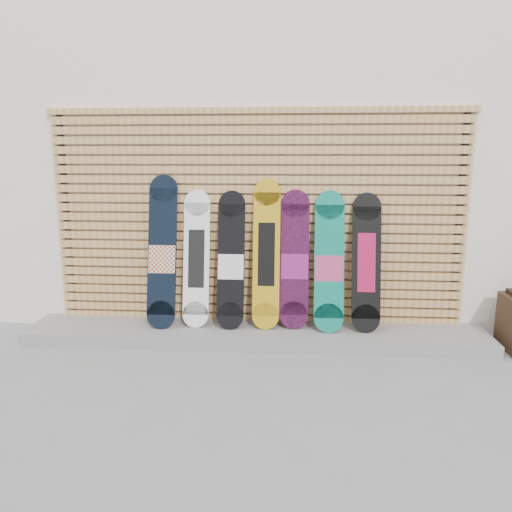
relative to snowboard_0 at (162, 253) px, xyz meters
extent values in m
plane|color=gray|center=(1.09, -0.76, -0.87)|extent=(80.00, 80.00, 0.00)
cube|color=white|center=(1.59, 2.74, 0.93)|extent=(12.00, 5.00, 3.60)
cube|color=gray|center=(0.94, -0.08, -0.81)|extent=(4.60, 0.70, 0.12)
cube|color=tan|center=(0.94, 0.21, -0.73)|extent=(4.20, 0.05, 0.08)
cube|color=tan|center=(0.94, 0.21, -0.63)|extent=(4.20, 0.05, 0.08)
cube|color=tan|center=(0.94, 0.21, -0.54)|extent=(4.20, 0.05, 0.07)
cube|color=tan|center=(0.94, 0.21, -0.44)|extent=(4.20, 0.05, 0.07)
cube|color=tan|center=(0.94, 0.21, -0.34)|extent=(4.20, 0.05, 0.07)
cube|color=tan|center=(0.94, 0.21, -0.25)|extent=(4.20, 0.05, 0.07)
cube|color=tan|center=(0.94, 0.21, -0.15)|extent=(4.20, 0.05, 0.07)
cube|color=tan|center=(0.94, 0.21, -0.05)|extent=(4.20, 0.05, 0.07)
cube|color=tan|center=(0.94, 0.21, 0.04)|extent=(4.20, 0.05, 0.07)
cube|color=tan|center=(0.94, 0.21, 0.14)|extent=(4.20, 0.05, 0.08)
cube|color=tan|center=(0.94, 0.21, 0.24)|extent=(4.20, 0.05, 0.08)
cube|color=tan|center=(0.94, 0.21, 0.34)|extent=(4.20, 0.05, 0.08)
cube|color=tan|center=(0.94, 0.21, 0.43)|extent=(4.20, 0.05, 0.08)
cube|color=tan|center=(0.94, 0.21, 0.53)|extent=(4.20, 0.05, 0.08)
cube|color=tan|center=(0.94, 0.21, 0.63)|extent=(4.20, 0.05, 0.08)
cube|color=tan|center=(0.94, 0.21, 0.72)|extent=(4.20, 0.05, 0.08)
cube|color=tan|center=(0.94, 0.21, 0.82)|extent=(4.20, 0.05, 0.08)
cube|color=tan|center=(0.94, 0.21, 0.92)|extent=(4.20, 0.05, 0.08)
cube|color=tan|center=(0.94, 0.21, 1.01)|extent=(4.20, 0.05, 0.08)
cube|color=tan|center=(0.94, 0.21, 1.11)|extent=(4.20, 0.05, 0.08)
cube|color=tan|center=(0.94, 0.21, 1.21)|extent=(4.20, 0.05, 0.08)
cube|color=tan|center=(0.94, 0.21, 1.31)|extent=(4.20, 0.05, 0.08)
cube|color=black|center=(-1.08, 0.24, 0.25)|extent=(0.06, 0.04, 2.23)
cube|color=black|center=(2.96, 0.24, 0.25)|extent=(0.06, 0.04, 2.23)
cube|color=tan|center=(0.94, 0.21, 1.40)|extent=(4.26, 0.07, 0.06)
cube|color=black|center=(0.00, 0.00, 0.01)|extent=(0.29, 0.31, 1.24)
cylinder|color=black|center=(0.00, -0.14, -0.61)|extent=(0.29, 0.09, 0.28)
cylinder|color=black|center=(0.00, 0.15, 0.63)|extent=(0.29, 0.09, 0.28)
cube|color=white|center=(0.00, -0.01, -0.06)|extent=(0.27, 0.09, 0.28)
cube|color=white|center=(0.34, 0.04, -0.06)|extent=(0.27, 0.25, 1.11)
cylinder|color=white|center=(0.34, -0.08, -0.62)|extent=(0.27, 0.08, 0.26)
cylinder|color=white|center=(0.34, 0.15, 0.49)|extent=(0.27, 0.08, 0.26)
cube|color=black|center=(0.34, 0.04, -0.06)|extent=(0.16, 0.15, 0.58)
cube|color=black|center=(0.69, 0.02, -0.07)|extent=(0.27, 0.28, 1.10)
cylinder|color=black|center=(0.69, -0.11, -0.62)|extent=(0.27, 0.08, 0.27)
cylinder|color=black|center=(0.69, 0.15, 0.48)|extent=(0.27, 0.08, 0.27)
cube|color=white|center=(0.69, 0.00, -0.14)|extent=(0.26, 0.08, 0.25)
cube|color=gold|center=(1.05, 0.04, -0.01)|extent=(0.27, 0.25, 1.22)
cylinder|color=gold|center=(1.05, -0.08, -0.62)|extent=(0.27, 0.07, 0.27)
cylinder|color=gold|center=(1.05, 0.15, 0.60)|extent=(0.27, 0.07, 0.27)
cube|color=black|center=(1.05, 0.04, -0.01)|extent=(0.17, 0.14, 0.63)
cube|color=black|center=(1.33, 0.05, -0.06)|extent=(0.28, 0.22, 1.10)
cylinder|color=black|center=(1.33, -0.05, -0.61)|extent=(0.28, 0.07, 0.28)
cylinder|color=black|center=(1.33, 0.15, 0.49)|extent=(0.28, 0.07, 0.28)
cube|color=#911D7A|center=(1.33, 0.04, -0.13)|extent=(0.27, 0.07, 0.25)
cube|color=#0C7664|center=(1.67, 0.01, -0.06)|extent=(0.29, 0.29, 1.09)
cylinder|color=#0C7664|center=(1.67, -0.13, -0.61)|extent=(0.29, 0.09, 0.29)
cylinder|color=#0C7664|center=(1.67, 0.14, 0.48)|extent=(0.29, 0.09, 0.29)
cube|color=#CB4775|center=(1.67, -0.01, -0.13)|extent=(0.28, 0.09, 0.25)
cube|color=black|center=(2.04, 0.02, -0.07)|extent=(0.28, 0.27, 1.08)
cylinder|color=black|center=(2.04, -0.10, -0.61)|extent=(0.28, 0.08, 0.28)
cylinder|color=black|center=(2.04, 0.15, 0.46)|extent=(0.28, 0.08, 0.28)
cube|color=maroon|center=(2.04, 0.02, -0.07)|extent=(0.17, 0.16, 0.57)
camera|label=1|loc=(1.31, -4.84, 0.97)|focal=35.00mm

